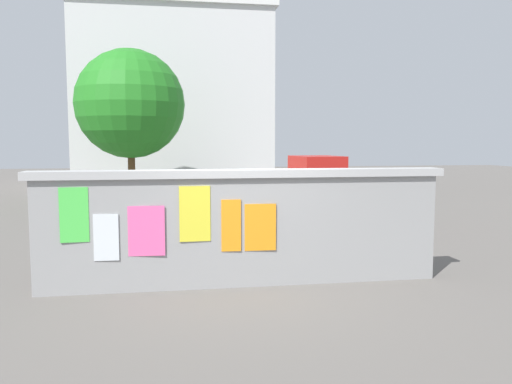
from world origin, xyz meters
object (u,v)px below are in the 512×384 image
at_px(person_walking, 341,205).
at_px(tree_roadside, 130,104).
at_px(motorcycle, 161,215).
at_px(bicycle_far, 274,231).
at_px(bicycle_near, 201,242).
at_px(auto_rickshaw_truck, 283,191).

xyz_separation_m(person_walking, tree_roadside, (-4.77, 9.85, 2.65)).
height_order(motorcycle, tree_roadside, tree_roadside).
relative_size(bicycle_far, tree_roadside, 0.30).
distance_m(bicycle_far, person_walking, 1.57).
xyz_separation_m(motorcycle, bicycle_near, (0.80, -3.09, -0.10)).
bearing_deg(auto_rickshaw_truck, bicycle_near, -120.75).
bearing_deg(tree_roadside, bicycle_far, -68.39).
relative_size(motorcycle, bicycle_far, 1.10).
height_order(bicycle_far, person_walking, person_walking).
relative_size(auto_rickshaw_truck, motorcycle, 1.99).
relative_size(bicycle_near, person_walking, 1.04).
height_order(auto_rickshaw_truck, motorcycle, auto_rickshaw_truck).
relative_size(motorcycle, person_walking, 1.17).
distance_m(motorcycle, person_walking, 4.67).
distance_m(auto_rickshaw_truck, motorcycle, 3.54).
bearing_deg(person_walking, motorcycle, 140.50).
distance_m(person_walking, tree_roadside, 11.26).
relative_size(person_walking, tree_roadside, 0.29).
xyz_separation_m(motorcycle, tree_roadside, (-1.19, 6.90, 3.17)).
bearing_deg(tree_roadside, auto_rickshaw_truck, -51.97).
xyz_separation_m(bicycle_near, tree_roadside, (-1.99, 10.00, 3.27)).
bearing_deg(motorcycle, bicycle_far, -41.78).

